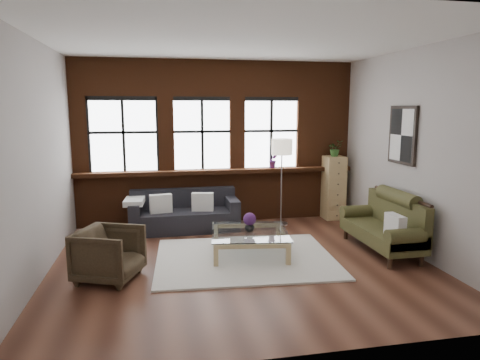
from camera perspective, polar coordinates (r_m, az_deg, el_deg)
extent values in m
plane|color=#4A271B|center=(6.51, 0.15, -10.93)|extent=(5.50, 5.50, 0.00)
plane|color=white|center=(6.17, 0.17, 18.13)|extent=(5.50, 5.50, 0.00)
plane|color=#A9A29D|center=(8.60, -3.10, 5.01)|extent=(5.50, 0.00, 5.50)
plane|color=#A9A29D|center=(3.74, 7.62, -1.01)|extent=(5.50, 0.00, 5.50)
plane|color=#A9A29D|center=(6.22, -25.55, 2.35)|extent=(0.00, 5.00, 5.00)
plane|color=#A9A29D|center=(7.20, 22.21, 3.43)|extent=(0.00, 5.00, 5.00)
cube|color=#562914|center=(8.51, -2.92, 1.17)|extent=(5.50, 0.30, 0.08)
cube|color=beige|center=(6.65, 0.67, -10.37)|extent=(2.80, 2.26, 0.03)
cube|color=silver|center=(7.98, -10.51, -3.10)|extent=(0.42, 0.20, 0.34)
cube|color=silver|center=(8.02, -5.01, -2.91)|extent=(0.42, 0.22, 0.34)
cube|color=silver|center=(6.72, 19.97, -5.78)|extent=(0.15, 0.38, 0.34)
imported|color=#312618|center=(6.05, -17.04, -9.44)|extent=(1.00, 0.99, 0.71)
imported|color=#B2B2B2|center=(6.70, 1.29, -6.21)|extent=(0.16, 0.16, 0.16)
sphere|color=#552366|center=(6.67, 1.30, -5.23)|extent=(0.20, 0.20, 0.20)
cube|color=tan|center=(9.06, 12.37, -1.01)|extent=(0.40, 0.40, 1.31)
imported|color=#2D5923|center=(8.95, 12.56, 4.15)|extent=(0.32, 0.29, 0.33)
imported|color=#552366|center=(8.68, 4.48, 2.70)|extent=(0.19, 0.16, 0.33)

